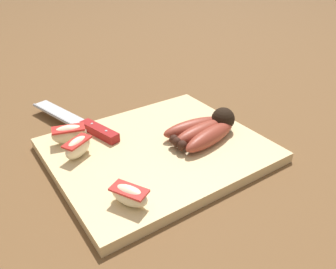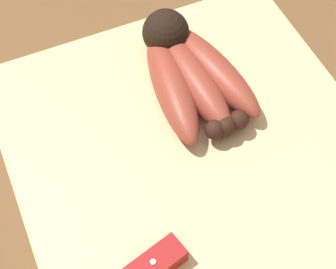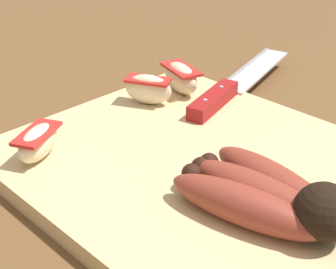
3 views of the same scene
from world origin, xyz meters
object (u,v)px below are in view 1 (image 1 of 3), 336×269
at_px(apple_wedge_middle, 69,134).
at_px(apple_wedge_far, 129,195).
at_px(chefs_knife, 85,125).
at_px(banana_bunch, 205,130).
at_px(apple_wedge_near, 78,147).

distance_m(apple_wedge_middle, apple_wedge_far, 0.22).
distance_m(chefs_knife, apple_wedge_middle, 0.06).
bearing_deg(apple_wedge_middle, chefs_knife, 41.48).
relative_size(banana_bunch, apple_wedge_near, 2.40).
distance_m(chefs_knife, apple_wedge_far, 0.27).
bearing_deg(apple_wedge_middle, apple_wedge_near, -93.81).
distance_m(banana_bunch, chefs_knife, 0.25).
distance_m(apple_wedge_near, apple_wedge_far, 0.17).
height_order(banana_bunch, apple_wedge_near, banana_bunch).
bearing_deg(apple_wedge_far, banana_bunch, 21.65).
xyz_separation_m(apple_wedge_middle, apple_wedge_far, (0.01, -0.22, -0.00)).
bearing_deg(apple_wedge_near, chefs_knife, 62.10).
bearing_deg(apple_wedge_far, apple_wedge_near, 95.21).
bearing_deg(apple_wedge_middle, apple_wedge_far, -87.00).
bearing_deg(apple_wedge_near, apple_wedge_far, -84.79).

